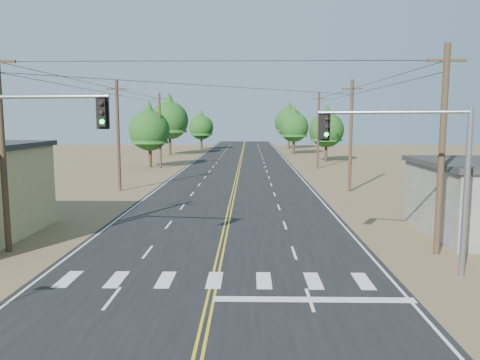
{
  "coord_description": "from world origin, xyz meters",
  "views": [
    {
      "loc": [
        1.4,
        -10.25,
        6.49
      ],
      "look_at": [
        0.94,
        12.82,
        3.5
      ],
      "focal_mm": 35.0,
      "sensor_mm": 36.0,
      "label": 1
    }
  ],
  "objects": [
    {
      "name": "road",
      "position": [
        0.0,
        30.0,
        0.01
      ],
      "size": [
        15.0,
        200.0,
        0.02
      ],
      "primitive_type": "cube",
      "color": "black",
      "rests_on": "ground"
    },
    {
      "name": "utility_pole_left_near",
      "position": [
        -10.5,
        12.0,
        5.12
      ],
      "size": [
        1.8,
        0.3,
        10.0
      ],
      "color": "#4C3826",
      "rests_on": "ground"
    },
    {
      "name": "utility_pole_left_mid",
      "position": [
        -10.5,
        32.0,
        5.12
      ],
      "size": [
        1.8,
        0.3,
        10.0
      ],
      "color": "#4C3826",
      "rests_on": "ground"
    },
    {
      "name": "utility_pole_left_far",
      "position": [
        -10.5,
        52.0,
        5.12
      ],
      "size": [
        1.8,
        0.3,
        10.0
      ],
      "color": "#4C3826",
      "rests_on": "ground"
    },
    {
      "name": "utility_pole_right_near",
      "position": [
        10.5,
        12.0,
        5.12
      ],
      "size": [
        1.8,
        0.3,
        10.0
      ],
      "color": "#4C3826",
      "rests_on": "ground"
    },
    {
      "name": "utility_pole_right_mid",
      "position": [
        10.5,
        32.0,
        5.12
      ],
      "size": [
        1.8,
        0.3,
        10.0
      ],
      "color": "#4C3826",
      "rests_on": "ground"
    },
    {
      "name": "utility_pole_right_far",
      "position": [
        10.5,
        52.0,
        5.12
      ],
      "size": [
        1.8,
        0.3,
        10.0
      ],
      "color": "#4C3826",
      "rests_on": "ground"
    },
    {
      "name": "signal_mast_left",
      "position": [
        -9.05,
        9.77,
        5.21
      ],
      "size": [
        6.73,
        1.15,
        7.66
      ],
      "rotation": [
        0.0,
        0.0,
        -0.12
      ],
      "color": "gray",
      "rests_on": "ground"
    },
    {
      "name": "signal_mast_right",
      "position": [
        8.52,
        9.26,
        4.76
      ],
      "size": [
        5.92,
        2.13,
        6.99
      ],
      "rotation": [
        0.0,
        0.0,
        -0.32
      ],
      "color": "gray",
      "rests_on": "ground"
    },
    {
      "name": "tree_left_near",
      "position": [
        -12.13,
        53.09,
        5.57
      ],
      "size": [
        5.46,
        5.46,
        9.1
      ],
      "color": "#3F2D1E",
      "rests_on": "ground"
    },
    {
      "name": "tree_left_mid",
      "position": [
        -13.23,
        75.64,
        7.03
      ],
      "size": [
        6.9,
        6.9,
        11.49
      ],
      "color": "#3F2D1E",
      "rests_on": "ground"
    },
    {
      "name": "tree_left_far",
      "position": [
        -9.0,
        90.97,
        5.33
      ],
      "size": [
        5.23,
        5.23,
        8.71
      ],
      "color": "#3F2D1E",
      "rests_on": "ground"
    },
    {
      "name": "tree_right_near",
      "position": [
        13.26,
        62.29,
        5.45
      ],
      "size": [
        5.34,
        5.34,
        8.9
      ],
      "color": "#3F2D1E",
      "rests_on": "ground"
    },
    {
      "name": "tree_right_mid",
      "position": [
        9.79,
        78.41,
        5.61
      ],
      "size": [
        5.5,
        5.5,
        9.17
      ],
      "color": "#3F2D1E",
      "rests_on": "ground"
    },
    {
      "name": "tree_right_far",
      "position": [
        10.29,
        95.4,
        6.52
      ],
      "size": [
        6.4,
        6.4,
        10.66
      ],
      "color": "#3F2D1E",
      "rests_on": "ground"
    }
  ]
}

